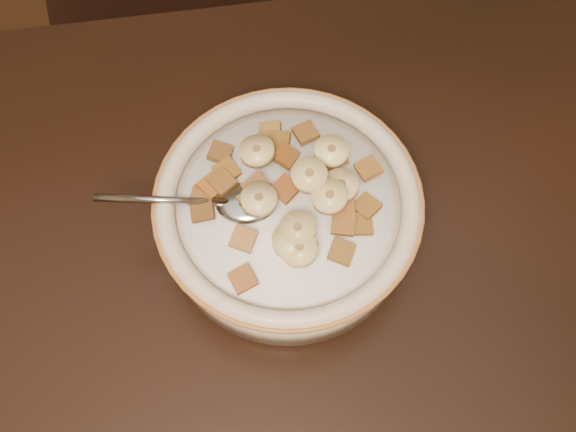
{
  "coord_description": "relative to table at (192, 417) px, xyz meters",
  "views": [
    {
      "loc": [
        0.07,
        -0.09,
        1.32
      ],
      "look_at": [
        0.11,
        0.16,
        0.78
      ],
      "focal_mm": 40.0,
      "sensor_mm": 36.0,
      "label": 1
    }
  ],
  "objects": [
    {
      "name": "cereal_square_21",
      "position": [
        0.11,
        0.16,
        0.1
      ],
      "size": [
        0.03,
        0.03,
        0.01
      ],
      "primitive_type": "cube",
      "rotation": [
        -0.25,
        -0.09,
        2.25
      ],
      "color": "brown",
      "rests_on": "milk"
    },
    {
      "name": "banana_slice_6",
      "position": [
        0.1,
        0.11,
        0.1
      ],
      "size": [
        0.04,
        0.04,
        0.01
      ],
      "primitive_type": "cylinder",
      "rotation": [
        0.05,
        0.11,
        2.35
      ],
      "color": "#D8C96D",
      "rests_on": "milk"
    },
    {
      "name": "cereal_square_9",
      "position": [
        0.06,
        0.09,
        0.08
      ],
      "size": [
        0.03,
        0.03,
        0.01
      ],
      "primitive_type": "cube",
      "rotation": [
        -0.19,
        -0.03,
        1.91
      ],
      "color": "brown",
      "rests_on": "milk"
    },
    {
      "name": "cereal_square_1",
      "position": [
        0.13,
        0.17,
        0.09
      ],
      "size": [
        0.03,
        0.03,
        0.01
      ],
      "primitive_type": "cube",
      "rotation": [
        -0.1,
        0.05,
        2.44
      ],
      "color": "olive",
      "rests_on": "milk"
    },
    {
      "name": "cereal_square_14",
      "position": [
        0.16,
        0.2,
        0.08
      ],
      "size": [
        0.02,
        0.02,
        0.01
      ],
      "primitive_type": "cube",
      "rotation": [
        -0.21,
        -0.15,
        0.14
      ],
      "color": "brown",
      "rests_on": "milk"
    },
    {
      "name": "cereal_square_10",
      "position": [
        0.17,
        0.13,
        0.08
      ],
      "size": [
        0.02,
        0.02,
        0.01
      ],
      "primitive_type": "cube",
      "rotation": [
        -0.03,
        -0.13,
        3.08
      ],
      "color": "olive",
      "rests_on": "milk"
    },
    {
      "name": "banana_slice_5",
      "position": [
        0.13,
        0.17,
        0.11
      ],
      "size": [
        0.04,
        0.04,
        0.01
      ],
      "primitive_type": "cylinder",
      "rotation": [
        0.06,
        -0.08,
        0.62
      ],
      "color": "#F3D880",
      "rests_on": "milk"
    },
    {
      "name": "cereal_square_13",
      "position": [
        0.08,
        0.16,
        0.1
      ],
      "size": [
        0.03,
        0.03,
        0.01
      ],
      "primitive_type": "cube",
      "rotation": [
        -0.12,
        -0.09,
        0.5
      ],
      "color": "#96611C",
      "rests_on": "milk"
    },
    {
      "name": "cereal_square_24",
      "position": [
        0.08,
        0.16,
        0.09
      ],
      "size": [
        0.03,
        0.03,
        0.01
      ],
      "primitive_type": "cube",
      "rotation": [
        0.04,
        -0.12,
        1.18
      ],
      "color": "brown",
      "rests_on": "milk"
    },
    {
      "name": "spoon",
      "position": [
        0.07,
        0.16,
        0.08
      ],
      "size": [
        0.06,
        0.05,
        0.01
      ],
      "primitive_type": "ellipsoid",
      "rotation": [
        0.0,
        0.0,
        4.61
      ],
      "color": "gray",
      "rests_on": "cereal_bowl"
    },
    {
      "name": "milk",
      "position": [
        0.11,
        0.16,
        0.08
      ],
      "size": [
        0.19,
        0.19,
        0.0
      ],
      "primitive_type": "cylinder",
      "color": "white",
      "rests_on": "cereal_bowl"
    },
    {
      "name": "cereal_square_4",
      "position": [
        0.13,
        0.23,
        0.08
      ],
      "size": [
        0.03,
        0.03,
        0.01
      ],
      "primitive_type": "cube",
      "rotation": [
        -0.05,
        -0.0,
        0.34
      ],
      "color": "brown",
      "rests_on": "milk"
    },
    {
      "name": "cereal_square_8",
      "position": [
        0.13,
        0.17,
        0.09
      ],
      "size": [
        0.03,
        0.03,
        0.01
      ],
      "primitive_type": "cube",
      "rotation": [
        -0.24,
        0.11,
        1.86
      ],
      "color": "brown",
      "rests_on": "milk"
    },
    {
      "name": "cereal_square_12",
      "position": [
        0.06,
        0.13,
        0.09
      ],
      "size": [
        0.03,
        0.03,
        0.01
      ],
      "primitive_type": "cube",
      "rotation": [
        -0.13,
        -0.06,
        2.68
      ],
      "color": "#935D2D",
      "rests_on": "milk"
    },
    {
      "name": "cereal_square_20",
      "position": [
        0.17,
        0.14,
        0.08
      ],
      "size": [
        0.03,
        0.03,
        0.01
      ],
      "primitive_type": "cube",
      "rotation": [
        -0.14,
        0.01,
        0.66
      ],
      "color": "brown",
      "rests_on": "milk"
    },
    {
      "name": "cereal_square_22",
      "position": [
        0.08,
        0.17,
        0.1
      ],
      "size": [
        0.03,
        0.03,
        0.01
      ],
      "primitive_type": "cube",
      "rotation": [
        -0.17,
        0.1,
        0.98
      ],
      "color": "brown",
      "rests_on": "milk"
    },
    {
      "name": "table",
      "position": [
        0.0,
        0.0,
        0.0
      ],
      "size": [
        1.41,
        0.92,
        0.04
      ],
      "primitive_type": "cube",
      "rotation": [
        0.0,
        0.0,
        0.01
      ],
      "color": "black",
      "rests_on": "floor"
    },
    {
      "name": "cereal_square_28",
      "position": [
        0.18,
        0.18,
        0.08
      ],
      "size": [
        0.03,
        0.03,
        0.01
      ],
      "primitive_type": "cube",
      "rotation": [
        -0.13,
        -0.15,
        0.33
      ],
      "color": "brown",
      "rests_on": "milk"
    },
    {
      "name": "cereal_square_27",
      "position": [
        0.15,
        0.14,
        0.09
      ],
      "size": [
        0.02,
        0.02,
        0.01
      ],
      "primitive_type": "cube",
      "rotation": [
        0.01,
        -0.07,
        1.53
      ],
      "color": "brown",
      "rests_on": "milk"
    },
    {
      "name": "cereal_square_7",
      "position": [
        0.1,
        0.23,
        0.08
      ],
      "size": [
        0.02,
        0.02,
        0.01
      ],
      "primitive_type": "cube",
      "rotation": [
        -0.21,
        -0.03,
        1.4
      ],
      "color": "brown",
      "rests_on": "milk"
    },
    {
      "name": "cereal_square_18",
      "position": [
        0.11,
        0.22,
        0.08
      ],
      "size": [
        0.03,
        0.02,
        0.01
      ],
      "primitive_type": "cube",
      "rotation": [
        -0.13,
        -0.02,
        1.28
      ],
      "color": "brown",
      "rests_on": "milk"
    },
    {
      "name": "banana_slice_0",
      "position": [
        0.11,
        0.12,
        0.1
      ],
      "size": [
        0.03,
        0.03,
        0.01
      ],
      "primitive_type": "cylinder",
      "rotation": [
        -0.07,
        0.02,
        1.68
      ],
      "color": "tan",
      "rests_on": "milk"
    },
    {
      "name": "cereal_square_11",
      "position": [
        0.11,
        0.2,
        0.09
      ],
      "size": [
        0.03,
        0.03,
        0.01
      ],
      "primitive_type": "cube",
      "rotation": [
        0.21,
        0.07,
        0.92
      ],
      "color": "brown",
      "rests_on": "milk"
    },
    {
      "name": "cereal_square_5",
      "position": [
        0.05,
        0.22,
        0.08
      ],
      "size": [
        0.03,
        0.03,
        0.01
      ],
      "primitive_type": "cube",
      "rotation": [
        0.13,
        0.1,
        1.15
      ],
      "color": "brown",
      "rests_on": "milk"
    },
    {
      "name": "cereal_square_15",
      "position": [
        0.11,
        0.11,
        0.09
      ],
      "size": [
        0.03,
        0.03,
        0.01
      ],
      "primitive_type": "cube",
      "rotation": [
        -0.12,
        -0.11,
        2.58
      ],
      "color": "#9A5E22",
      "rests_on": "milk"
    },
    {
      "name": "banana_slice_4",
      "position": [
        0.15,
        0.2,
        0.1
      ],
      "size": [
        0.04,
        0.04,
        0.01
      ],
      "primitive_type": "cylinder",
      "rotation": [
        0.06,
        -0.01,
        2.61
      ],
      "color": "#F9EE7B",
      "rests_on": "milk"
    },
    {
      "name": "cereal_bowl",
      "position": [
        0.11,
        0.16,
        0.05
      ],
      "size": [
        0.23,
        0.23,
        0.06
      ],
      "primitive_type": "cylinder",
      "color": "beige",
      "rests_on": "table"
    },
    {
      "name": "banana_slice_8",
      "position": [
        0.09,
        0.2,
        0.1
      ],
      "size": [
        0.04,
        0.04,
        0.01
      ],
      "primitive_type": "cylinder",
      "rotation": [
        -0.13,
        0.02,
        0.74
      ],
      "color": "#DABE80",
      "rests_on": "milk"
    },
    {
      "name": "cereal_square_3",
      "position": [
        0.15,
        0.16,
        0.09
      ],
      "size": [
        0.03,
        0.03,
        0.01
      ],
      "primitive_type": "cube",
      "rotation": [
        -0.07,
        0.1,
        2.19
      ],
      "color": "brown",
      "rests_on": "milk"
    },
    {
      "name": "cereal_square_19",
      "position": [
        0.06,
        0.2,
        0.08
      ],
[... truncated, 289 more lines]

